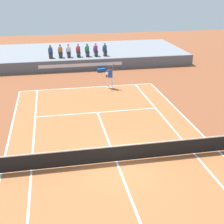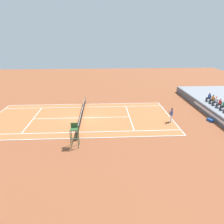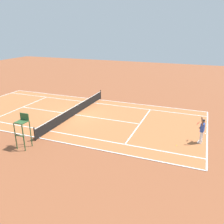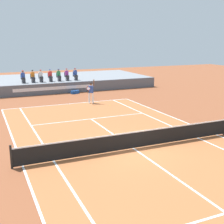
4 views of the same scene
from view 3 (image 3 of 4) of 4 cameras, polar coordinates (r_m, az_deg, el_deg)
name	(u,v)px [view 3 (image 3 of 4)]	position (r m, az deg, el deg)	size (l,w,h in m)	color
ground_plane	(76,115)	(22.79, -8.90, -0.70)	(80.00, 80.00, 0.00)	brown
court	(76,115)	(22.79, -8.90, -0.68)	(11.08, 23.88, 0.03)	#B76638
net	(75,110)	(22.62, -8.97, 0.54)	(11.98, 0.10, 1.07)	black
tennis_player	(202,130)	(17.91, 21.15, -4.20)	(0.82, 0.61, 2.08)	white
tennis_ball	(177,146)	(17.30, 15.52, -7.92)	(0.07, 0.07, 0.07)	#D1E533
umpire_chair	(23,127)	(17.01, -21.00, -3.37)	(0.77, 0.77, 2.44)	#2D562D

